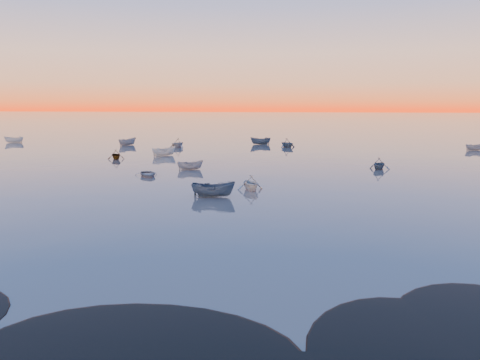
# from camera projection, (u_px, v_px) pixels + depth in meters

# --- Properties ---
(ground) EXTENTS (600.00, 600.00, 0.00)m
(ground) POSITION_uv_depth(u_px,v_px,m) (263.00, 137.00, 118.74)
(ground) COLOR #625752
(ground) RESTS_ON ground
(mud_lobes) EXTENTS (140.00, 6.00, 0.07)m
(mud_lobes) POSITION_uv_depth(u_px,v_px,m) (65.00, 312.00, 19.99)
(mud_lobes) COLOR black
(mud_lobes) RESTS_ON ground
(moored_fleet) EXTENTS (124.00, 58.00, 1.20)m
(moored_fleet) POSITION_uv_depth(u_px,v_px,m) (237.00, 160.00, 72.79)
(moored_fleet) COLOR silver
(moored_fleet) RESTS_ON ground
(boat_near_left) EXTENTS (4.11, 3.15, 0.95)m
(boat_near_left) POSITION_uv_depth(u_px,v_px,m) (148.00, 176.00, 56.57)
(boat_near_left) COLOR gray
(boat_near_left) RESTS_ON ground
(boat_near_center) EXTENTS (2.12, 4.34, 1.46)m
(boat_near_center) POSITION_uv_depth(u_px,v_px,m) (213.00, 197.00, 44.21)
(boat_near_center) COLOR #31465E
(boat_near_center) RESTS_ON ground
(boat_near_right) EXTENTS (3.72, 2.90, 1.19)m
(boat_near_right) POSITION_uv_depth(u_px,v_px,m) (251.00, 190.00, 47.82)
(boat_near_right) COLOR silver
(boat_near_right) RESTS_ON ground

